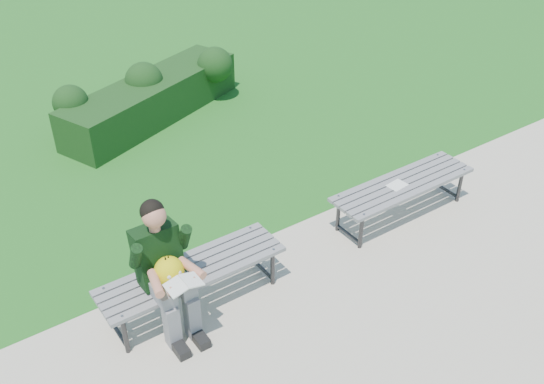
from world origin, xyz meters
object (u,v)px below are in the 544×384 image
at_px(paper_sheet, 397,185).
at_px(seated_boy, 165,266).
at_px(bench_left, 192,273).
at_px(bench_right, 403,187).
at_px(hedge, 153,95).

bearing_deg(paper_sheet, seated_boy, -179.33).
relative_size(bench_left, bench_right, 1.00).
relative_size(bench_left, paper_sheet, 7.63).
distance_m(bench_left, bench_right, 2.67).
xyz_separation_m(bench_right, seated_boy, (-2.97, -0.03, 0.30)).
bearing_deg(bench_left, bench_right, -1.38).
height_order(hedge, seated_boy, seated_boy).
relative_size(bench_right, seated_boy, 1.37).
height_order(bench_right, paper_sheet, bench_right).
xyz_separation_m(hedge, bench_right, (1.23, -3.97, 0.05)).
bearing_deg(paper_sheet, bench_right, 0.00).
distance_m(bench_right, seated_boy, 2.98).
xyz_separation_m(bench_right, paper_sheet, (-0.10, 0.00, 0.06)).
bearing_deg(bench_right, paper_sheet, 180.00).
height_order(seated_boy, paper_sheet, seated_boy).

